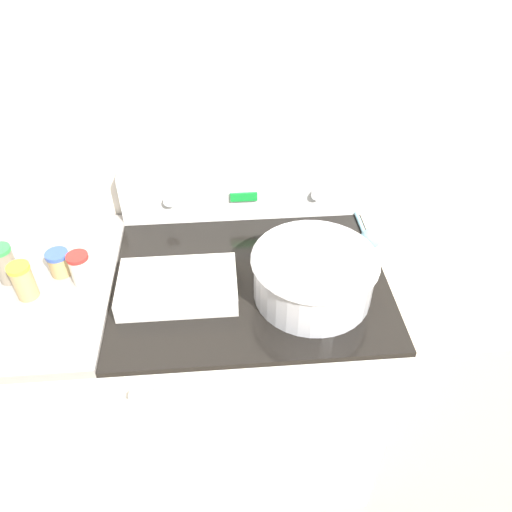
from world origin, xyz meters
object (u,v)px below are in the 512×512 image
mixing_bowl (314,274)px  spice_jar_yellow_cap (23,281)px  casserole_dish (178,285)px  spice_jar_red_cap (81,269)px  spice_jar_green_cap (5,264)px  ladle (368,236)px  spice_jar_blue_cap (59,263)px

mixing_bowl → spice_jar_yellow_cap: 0.81m
casserole_dish → spice_jar_red_cap: (-0.28, 0.06, 0.03)m
spice_jar_red_cap → spice_jar_yellow_cap: (-0.15, -0.05, 0.01)m
casserole_dish → spice_jar_green_cap: (-0.50, 0.09, 0.04)m
spice_jar_yellow_cap → ladle: bearing=9.5°
casserole_dish → spice_jar_green_cap: 0.51m
mixing_bowl → spice_jar_blue_cap: 0.75m
spice_jar_green_cap → spice_jar_red_cap: bearing=-7.2°
casserole_dish → spice_jar_green_cap: size_ratio=2.83×
spice_jar_yellow_cap → casserole_dish: bearing=-2.2°
ladle → casserole_dish: bearing=-162.6°
spice_jar_blue_cap → casserole_dish: bearing=-17.0°
spice_jar_red_cap → spice_jar_green_cap: bearing=172.8°
spice_jar_yellow_cap → mixing_bowl: bearing=-3.3°
casserole_dish → mixing_bowl: bearing=-4.5°
spice_jar_yellow_cap → spice_jar_green_cap: spice_jar_green_cap is taller
casserole_dish → ladle: size_ratio=1.09×
mixing_bowl → spice_jar_green_cap: bearing=172.2°
mixing_bowl → ladle: mixing_bowl is taller
mixing_bowl → casserole_dish: bearing=175.5°
spice_jar_red_cap → spice_jar_blue_cap: spice_jar_red_cap is taller
ladle → mixing_bowl: bearing=-135.1°
mixing_bowl → spice_jar_red_cap: bearing=172.0°
spice_jar_red_cap → spice_jar_yellow_cap: size_ratio=0.90×
spice_jar_red_cap → spice_jar_green_cap: size_ratio=0.85×
casserole_dish → ladle: ladle is taller
casserole_dish → ladle: bearing=17.4°
mixing_bowl → ladle: size_ratio=1.15×
ladle → spice_jar_blue_cap: size_ratio=3.99×
mixing_bowl → spice_jar_green_cap: size_ratio=2.99×
ladle → spice_jar_yellow_cap: 1.05m
spice_jar_red_cap → ladle: bearing=8.1°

